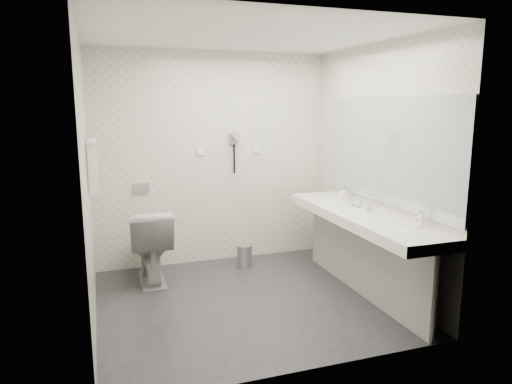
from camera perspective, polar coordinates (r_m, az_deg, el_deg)
name	(u,v)px	position (r m, az deg, el deg)	size (l,w,h in m)	color
floor	(246,301)	(4.70, -1.17, -13.11)	(2.80, 2.80, 0.00)	#27272C
ceiling	(245,35)	(4.34, -1.30, 18.65)	(2.80, 2.80, 0.00)	silver
wall_back	(213,159)	(5.59, -5.27, 4.00)	(2.80, 2.80, 0.00)	silver
wall_front	(304,202)	(3.16, 5.91, -1.24)	(2.80, 2.80, 0.00)	silver
wall_left	(87,183)	(4.16, -19.97, 1.06)	(2.60, 2.60, 0.00)	silver
wall_right	(376,168)	(4.95, 14.42, 2.84)	(2.60, 2.60, 0.00)	silver
vanity_counter	(361,217)	(4.72, 12.68, -3.02)	(0.55, 2.20, 0.10)	white
vanity_panel	(361,258)	(4.85, 12.73, -7.87)	(0.03, 2.15, 0.75)	gray
vanity_post_near	(434,298)	(4.08, 20.87, -11.97)	(0.06, 0.06, 0.75)	silver
vanity_post_far	(318,231)	(5.74, 7.57, -4.80)	(0.06, 0.06, 0.75)	silver
mirror	(387,151)	(4.76, 15.69, 4.89)	(0.02, 2.20, 1.05)	#B2BCC6
basin_near	(401,230)	(4.19, 17.33, -4.50)	(0.40, 0.31, 0.05)	white
basin_far	(330,201)	(5.27, 9.03, -1.09)	(0.40, 0.31, 0.05)	white
faucet_near	(421,218)	(4.29, 19.51, -3.06)	(0.04, 0.04, 0.15)	silver
faucet_far	(346,192)	(5.34, 10.91, 0.00)	(0.04, 0.04, 0.15)	silver
soap_bottle_a	(368,205)	(4.80, 13.49, -1.56)	(0.05, 0.05, 0.11)	silver
soap_bottle_b	(358,202)	(4.94, 12.34, -1.24)	(0.07, 0.07, 0.10)	silver
soap_bottle_c	(367,206)	(4.73, 13.46, -1.63)	(0.05, 0.05, 0.13)	silver
glass_left	(358,200)	(5.05, 12.32, -0.96)	(0.06, 0.06, 0.10)	silver
glass_right	(354,200)	(5.02, 11.89, -1.00)	(0.06, 0.06, 0.10)	silver
toilet	(150,245)	(5.19, -12.79, -6.32)	(0.45, 0.80, 0.81)	white
flush_plate	(141,188)	(5.49, -13.83, 0.44)	(0.18, 0.02, 0.12)	#B2B5BA
pedal_bin	(244,257)	(5.56, -1.43, -7.89)	(0.18, 0.18, 0.25)	#B2B5BA
bin_lid	(244,246)	(5.52, -1.44, -6.56)	(0.18, 0.18, 0.01)	#B2B5BA
towel_rail	(91,142)	(4.67, -19.49, 5.80)	(0.02, 0.02, 0.62)	silver
towel_near	(94,167)	(4.55, -19.20, 2.92)	(0.07, 0.24, 0.48)	white
towel_far	(94,163)	(4.83, -19.20, 3.34)	(0.07, 0.24, 0.48)	white
dryer_cradle	(234,138)	(5.61, -2.74, 6.61)	(0.10, 0.04, 0.14)	gray
dryer_barrel	(235,136)	(5.54, -2.54, 6.87)	(0.08, 0.08, 0.14)	gray
dryer_cord	(234,159)	(5.62, -2.67, 4.06)	(0.02, 0.02, 0.35)	black
switch_plate_a	(201,151)	(5.54, -6.77, 4.94)	(0.09, 0.02, 0.09)	white
switch_plate_b	(257,150)	(5.73, 0.12, 5.20)	(0.09, 0.02, 0.09)	white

